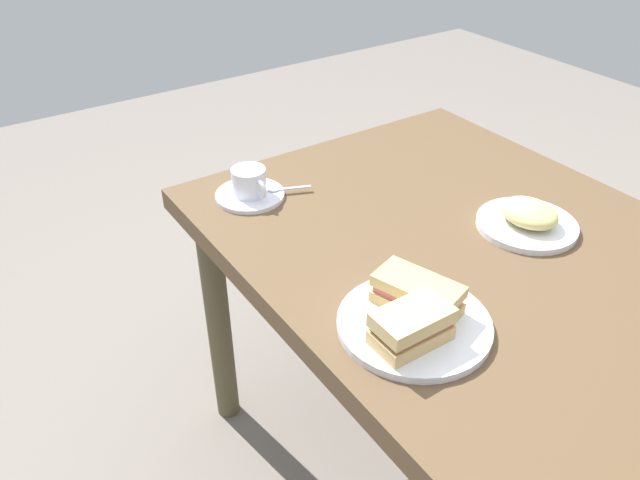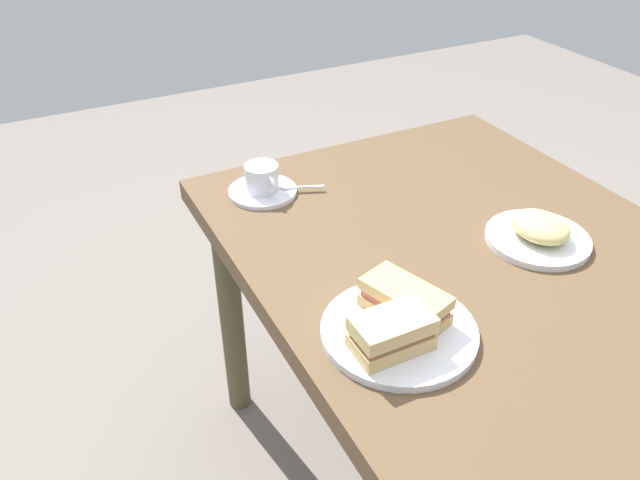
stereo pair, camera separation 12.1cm
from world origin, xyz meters
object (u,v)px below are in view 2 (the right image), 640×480
sandwich_back (392,333)px  sandwich_plate (399,331)px  sandwich_front (405,301)px  spoon (295,187)px  coffee_saucer (263,191)px  dining_table (477,296)px  coffee_cup (262,177)px  side_plate (537,239)px

sandwich_back → sandwich_plate: bearing=130.8°
sandwich_front → spoon: 0.48m
sandwich_front → sandwich_plate: bearing=-44.9°
sandwich_back → spoon: 0.55m
sandwich_plate → coffee_saucer: bearing=-177.9°
dining_table → sandwich_back: (0.13, -0.30, 0.13)m
sandwich_front → coffee_cup: size_ratio=1.57×
coffee_cup → spoon: size_ratio=1.09×
coffee_cup → sandwich_plate: bearing=2.1°
sandwich_back → coffee_cup: (-0.56, 0.02, -0.00)m
sandwich_front → side_plate: 0.38m
spoon → sandwich_front: bearing=-2.7°
dining_table → sandwich_plate: sandwich_plate is taller
coffee_saucer → side_plate: side_plate is taller
sandwich_back → spoon: size_ratio=1.31×
dining_table → sandwich_back: 0.35m
sandwich_back → spoon: bearing=171.0°
coffee_saucer → coffee_cup: (0.00, 0.00, 0.04)m
dining_table → coffee_saucer: size_ratio=7.45×
sandwich_plate → coffee_cup: (-0.53, -0.02, 0.03)m
dining_table → sandwich_back: sandwich_back is taller
spoon → coffee_saucer: bearing=-112.1°
sandwich_plate → coffee_cup: size_ratio=2.50×
sandwich_front → spoon: bearing=177.3°
coffee_cup → side_plate: 0.60m
side_plate → sandwich_plate: bearing=-75.4°
coffee_saucer → coffee_cup: 0.04m
dining_table → coffee_cup: coffee_cup is taller
coffee_saucer → coffee_cup: bearing=4.6°
dining_table → spoon: size_ratio=12.07×
sandwich_front → coffee_cup: bearing=-174.9°
spoon → side_plate: (0.40, 0.35, -0.01)m
sandwich_front → spoon: (-0.48, 0.02, -0.03)m
side_plate → spoon: bearing=-139.2°
coffee_saucer → side_plate: (0.43, 0.42, 0.00)m
sandwich_back → coffee_saucer: bearing=178.2°
sandwich_back → spoon: sandwich_back is taller
sandwich_back → side_plate: size_ratio=0.61×
sandwich_back → coffee_saucer: sandwich_back is taller
coffee_cup → sandwich_back: bearing=-1.8°
coffee_saucer → side_plate: size_ratio=0.75×
dining_table → spoon: spoon is taller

